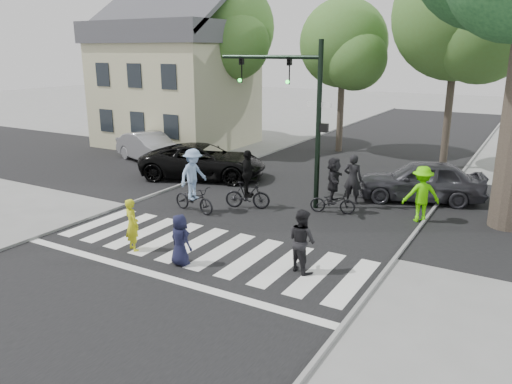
# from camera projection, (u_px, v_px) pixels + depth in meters

# --- Properties ---
(ground) EXTENTS (120.00, 120.00, 0.00)m
(ground) POSITION_uv_depth(u_px,v_px,m) (187.00, 260.00, 13.93)
(ground) COLOR gray
(ground) RESTS_ON ground
(road_stem) EXTENTS (10.00, 70.00, 0.01)m
(road_stem) POSITION_uv_depth(u_px,v_px,m) (272.00, 211.00, 18.09)
(road_stem) COLOR black
(road_stem) RESTS_ON ground
(road_cross) EXTENTS (70.00, 10.00, 0.01)m
(road_cross) POSITION_uv_depth(u_px,v_px,m) (306.00, 192.00, 20.58)
(road_cross) COLOR black
(road_cross) RESTS_ON ground
(curb_left) EXTENTS (0.10, 70.00, 0.10)m
(curb_left) POSITION_uv_depth(u_px,v_px,m) (164.00, 191.00, 20.52)
(curb_left) COLOR gray
(curb_left) RESTS_ON ground
(curb_right) EXTENTS (0.10, 70.00, 0.10)m
(curb_right) POSITION_uv_depth(u_px,v_px,m) (413.00, 235.00, 15.63)
(curb_right) COLOR gray
(curb_right) RESTS_ON ground
(crosswalk) EXTENTS (10.00, 3.85, 0.01)m
(crosswalk) POSITION_uv_depth(u_px,v_px,m) (201.00, 251.00, 14.48)
(crosswalk) COLOR silver
(crosswalk) RESTS_ON ground
(traffic_signal) EXTENTS (4.45, 0.29, 6.00)m
(traffic_signal) POSITION_uv_depth(u_px,v_px,m) (297.00, 100.00, 17.84)
(traffic_signal) COLOR black
(traffic_signal) RESTS_ON ground
(bg_tree_0) EXTENTS (5.46, 5.20, 8.97)m
(bg_tree_0) POSITION_uv_depth(u_px,v_px,m) (167.00, 42.00, 32.19)
(bg_tree_0) COLOR brown
(bg_tree_0) RESTS_ON ground
(bg_tree_1) EXTENTS (6.09, 5.80, 9.80)m
(bg_tree_1) POSITION_uv_depth(u_px,v_px,m) (227.00, 32.00, 29.18)
(bg_tree_1) COLOR brown
(bg_tree_1) RESTS_ON ground
(bg_tree_2) EXTENTS (5.04, 4.80, 8.40)m
(bg_tree_2) POSITION_uv_depth(u_px,v_px,m) (346.00, 47.00, 27.00)
(bg_tree_2) COLOR brown
(bg_tree_2) RESTS_ON ground
(bg_tree_3) EXTENTS (6.30, 6.00, 10.20)m
(bg_tree_3) POSITION_uv_depth(u_px,v_px,m) (464.00, 20.00, 22.63)
(bg_tree_3) COLOR brown
(bg_tree_3) RESTS_ON ground
(house) EXTENTS (8.40, 8.10, 8.82)m
(house) POSITION_uv_depth(u_px,v_px,m) (176.00, 82.00, 30.07)
(house) COLOR #B2AD8A
(house) RESTS_ON ground
(pedestrian_woman) EXTENTS (0.66, 0.55, 1.56)m
(pedestrian_woman) POSITION_uv_depth(u_px,v_px,m) (132.00, 225.00, 14.41)
(pedestrian_woman) COLOR #CBCE1A
(pedestrian_woman) RESTS_ON ground
(pedestrian_child) EXTENTS (0.77, 0.58, 1.43)m
(pedestrian_child) POSITION_uv_depth(u_px,v_px,m) (180.00, 240.00, 13.43)
(pedestrian_child) COLOR black
(pedestrian_child) RESTS_ON ground
(pedestrian_adult) EXTENTS (1.02, 0.93, 1.71)m
(pedestrian_adult) POSITION_uv_depth(u_px,v_px,m) (302.00, 241.00, 13.01)
(pedestrian_adult) COLOR black
(pedestrian_adult) RESTS_ON ground
(cyclist_left) EXTENTS (1.89, 1.27, 2.31)m
(cyclist_left) POSITION_uv_depth(u_px,v_px,m) (194.00, 185.00, 17.78)
(cyclist_left) COLOR black
(cyclist_left) RESTS_ON ground
(cyclist_mid) EXTENTS (1.73, 1.09, 2.18)m
(cyclist_mid) POSITION_uv_depth(u_px,v_px,m) (247.00, 185.00, 18.23)
(cyclist_mid) COLOR black
(cyclist_mid) RESTS_ON ground
(cyclist_right) EXTENTS (1.70, 1.57, 2.03)m
(cyclist_right) POSITION_uv_depth(u_px,v_px,m) (333.00, 189.00, 17.67)
(cyclist_right) COLOR black
(cyclist_right) RESTS_ON ground
(car_suv) EXTENTS (6.15, 4.33, 1.56)m
(car_suv) POSITION_uv_depth(u_px,v_px,m) (204.00, 161.00, 22.60)
(car_suv) COLOR black
(car_suv) RESTS_ON ground
(car_silver) EXTENTS (4.87, 2.94, 1.52)m
(car_silver) POSITION_uv_depth(u_px,v_px,m) (150.00, 147.00, 25.93)
(car_silver) COLOR #9C9DA1
(car_silver) RESTS_ON ground
(car_grey) EXTENTS (5.05, 3.27, 1.60)m
(car_grey) POSITION_uv_depth(u_px,v_px,m) (421.00, 181.00, 19.19)
(car_grey) COLOR #393940
(car_grey) RESTS_ON ground
(bystander_hivis) EXTENTS (1.44, 1.24, 1.93)m
(bystander_hivis) POSITION_uv_depth(u_px,v_px,m) (421.00, 194.00, 16.80)
(bystander_hivis) COLOR #5BEE03
(bystander_hivis) RESTS_ON ground
(bystander_dark) EXTENTS (0.74, 0.53, 1.92)m
(bystander_dark) POSITION_uv_depth(u_px,v_px,m) (353.00, 179.00, 18.78)
(bystander_dark) COLOR black
(bystander_dark) RESTS_ON ground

